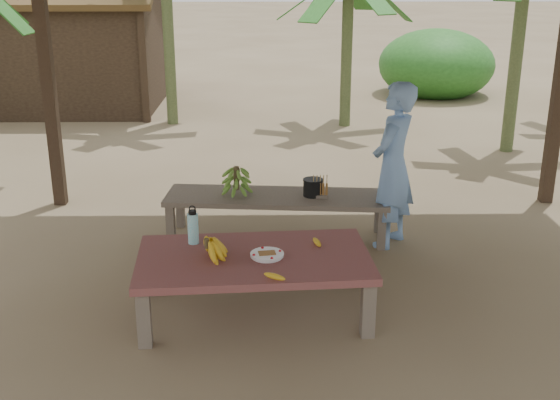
{
  "coord_description": "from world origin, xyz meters",
  "views": [
    {
      "loc": [
        -0.39,
        -5.34,
        2.7
      ],
      "look_at": [
        -0.31,
        0.09,
        0.8
      ],
      "focal_mm": 45.0,
      "sensor_mm": 36.0,
      "label": 1
    }
  ],
  "objects_px": {
    "plate": "(267,255)",
    "cooking_pot": "(313,188)",
    "water_flask": "(193,227)",
    "work_table": "(254,264)",
    "bench": "(277,200)",
    "woman": "(393,166)",
    "ripe_banana_bunch": "(207,248)"
  },
  "relations": [
    {
      "from": "bench",
      "to": "work_table",
      "type": "bearing_deg",
      "value": -92.06
    },
    {
      "from": "work_table",
      "to": "woman",
      "type": "bearing_deg",
      "value": 43.2
    },
    {
      "from": "plate",
      "to": "cooking_pot",
      "type": "xyz_separation_m",
      "value": [
        0.45,
        1.61,
        0.01
      ]
    },
    {
      "from": "bench",
      "to": "water_flask",
      "type": "height_order",
      "value": "water_flask"
    },
    {
      "from": "water_flask",
      "to": "work_table",
      "type": "bearing_deg",
      "value": -28.29
    },
    {
      "from": "work_table",
      "to": "ripe_banana_bunch",
      "type": "height_order",
      "value": "ripe_banana_bunch"
    },
    {
      "from": "plate",
      "to": "ripe_banana_bunch",
      "type": "bearing_deg",
      "value": -177.08
    },
    {
      "from": "plate",
      "to": "cooking_pot",
      "type": "distance_m",
      "value": 1.67
    },
    {
      "from": "water_flask",
      "to": "woman",
      "type": "xyz_separation_m",
      "value": [
        1.79,
        1.15,
        0.17
      ]
    },
    {
      "from": "work_table",
      "to": "bench",
      "type": "height_order",
      "value": "work_table"
    },
    {
      "from": "work_table",
      "to": "ripe_banana_bunch",
      "type": "relative_size",
      "value": 6.33
    },
    {
      "from": "bench",
      "to": "plate",
      "type": "height_order",
      "value": "plate"
    },
    {
      "from": "cooking_pot",
      "to": "work_table",
      "type": "bearing_deg",
      "value": -109.21
    },
    {
      "from": "cooking_pot",
      "to": "woman",
      "type": "distance_m",
      "value": 0.81
    },
    {
      "from": "plate",
      "to": "water_flask",
      "type": "bearing_deg",
      "value": 154.1
    },
    {
      "from": "water_flask",
      "to": "woman",
      "type": "relative_size",
      "value": 0.2
    },
    {
      "from": "ripe_banana_bunch",
      "to": "cooking_pot",
      "type": "distance_m",
      "value": 1.87
    },
    {
      "from": "water_flask",
      "to": "cooking_pot",
      "type": "height_order",
      "value": "water_flask"
    },
    {
      "from": "plate",
      "to": "woman",
      "type": "distance_m",
      "value": 1.9
    },
    {
      "from": "ripe_banana_bunch",
      "to": "plate",
      "type": "bearing_deg",
      "value": 2.92
    },
    {
      "from": "work_table",
      "to": "bench",
      "type": "xyz_separation_m",
      "value": [
        0.19,
        1.6,
        -0.04
      ]
    },
    {
      "from": "bench",
      "to": "cooking_pot",
      "type": "relative_size",
      "value": 11.65
    },
    {
      "from": "work_table",
      "to": "plate",
      "type": "bearing_deg",
      "value": -17.32
    },
    {
      "from": "water_flask",
      "to": "cooking_pot",
      "type": "bearing_deg",
      "value": 51.58
    },
    {
      "from": "ripe_banana_bunch",
      "to": "woman",
      "type": "height_order",
      "value": "woman"
    },
    {
      "from": "cooking_pot",
      "to": "water_flask",
      "type": "bearing_deg",
      "value": -128.42
    },
    {
      "from": "bench",
      "to": "water_flask",
      "type": "relative_size",
      "value": 6.95
    },
    {
      "from": "work_table",
      "to": "plate",
      "type": "xyz_separation_m",
      "value": [
        0.1,
        -0.02,
        0.08
      ]
    },
    {
      "from": "water_flask",
      "to": "cooking_pot",
      "type": "relative_size",
      "value": 1.68
    },
    {
      "from": "ripe_banana_bunch",
      "to": "water_flask",
      "type": "distance_m",
      "value": 0.34
    },
    {
      "from": "ripe_banana_bunch",
      "to": "woman",
      "type": "distance_m",
      "value": 2.22
    },
    {
      "from": "work_table",
      "to": "cooking_pot",
      "type": "relative_size",
      "value": 9.71
    }
  ]
}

